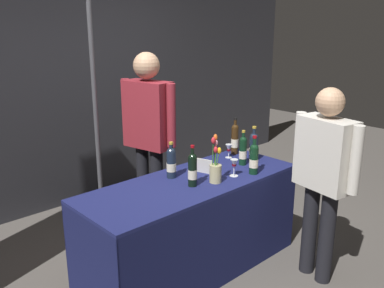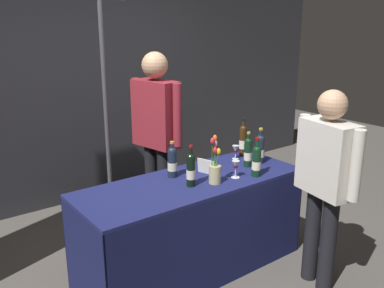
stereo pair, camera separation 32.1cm
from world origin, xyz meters
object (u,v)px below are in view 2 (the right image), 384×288
display_bottle_0 (260,148)px  booth_signpost (105,89)px  tasting_table (192,209)px  featured_wine_bottle (248,152)px  taster_foreground_right (326,174)px  wine_glass_near_vendor (236,165)px  wine_glass_mid (236,150)px  flower_vase (215,169)px  vendor_presenter (156,126)px

display_bottle_0 → booth_signpost: 1.54m
tasting_table → booth_signpost: 1.42m
featured_wine_bottle → taster_foreground_right: bearing=-84.1°
wine_glass_near_vendor → taster_foreground_right: taster_foreground_right is taller
booth_signpost → tasting_table: bearing=-81.2°
wine_glass_mid → flower_vase: size_ratio=0.33×
tasting_table → booth_signpost: booth_signpost is taller
tasting_table → taster_foreground_right: size_ratio=1.21×
tasting_table → featured_wine_bottle: featured_wine_bottle is taller
tasting_table → display_bottle_0: 0.83m
display_bottle_0 → taster_foreground_right: size_ratio=0.21×
featured_wine_bottle → vendor_presenter: 0.90m
tasting_table → wine_glass_mid: bearing=16.6°
wine_glass_near_vendor → taster_foreground_right: 0.69m
featured_wine_bottle → booth_signpost: size_ratio=0.13×
display_bottle_0 → taster_foreground_right: (-0.08, -0.74, -0.00)m
wine_glass_near_vendor → wine_glass_mid: wine_glass_near_vendor is taller
flower_vase → display_bottle_0: bearing=12.2°
display_bottle_0 → booth_signpost: size_ratio=0.13×
tasting_table → vendor_presenter: vendor_presenter is taller
taster_foreground_right → booth_signpost: 2.11m
tasting_table → vendor_presenter: size_ratio=1.07×
tasting_table → wine_glass_mid: size_ratio=14.73×
wine_glass_near_vendor → flower_vase: (-0.21, 0.01, 0.01)m
wine_glass_near_vendor → vendor_presenter: vendor_presenter is taller
tasting_table → booth_signpost: (-0.17, 1.12, 0.85)m
featured_wine_bottle → taster_foreground_right: 0.74m
featured_wine_bottle → wine_glass_mid: bearing=75.4°
taster_foreground_right → booth_signpost: size_ratio=0.65×
featured_wine_bottle → wine_glass_near_vendor: (-0.27, -0.14, -0.03)m
tasting_table → wine_glass_near_vendor: (0.32, -0.16, 0.35)m
vendor_presenter → taster_foreground_right: bearing=6.9°
wine_glass_mid → tasting_table: bearing=-163.4°
taster_foreground_right → wine_glass_mid: bearing=11.4°
display_bottle_0 → taster_foreground_right: taster_foreground_right is taller
display_bottle_0 → tasting_table: bearing=178.8°
wine_glass_near_vendor → wine_glass_mid: size_ratio=1.12×
wine_glass_mid → booth_signpost: 1.34m
taster_foreground_right → vendor_presenter: bearing=28.7°
featured_wine_bottle → vendor_presenter: (-0.43, 0.78, 0.14)m
tasting_table → wine_glass_mid: 0.75m
display_bottle_0 → booth_signpost: booth_signpost is taller
flower_vase → taster_foreground_right: 0.82m
booth_signpost → display_bottle_0: bearing=-51.1°
booth_signpost → wine_glass_mid: bearing=-48.7°
featured_wine_bottle → taster_foreground_right: (0.08, -0.74, -0.00)m
featured_wine_bottle → display_bottle_0: bearing=2.9°
display_bottle_0 → vendor_presenter: vendor_presenter is taller
taster_foreground_right → tasting_table: bearing=51.4°
display_bottle_0 → booth_signpost: bearing=128.9°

